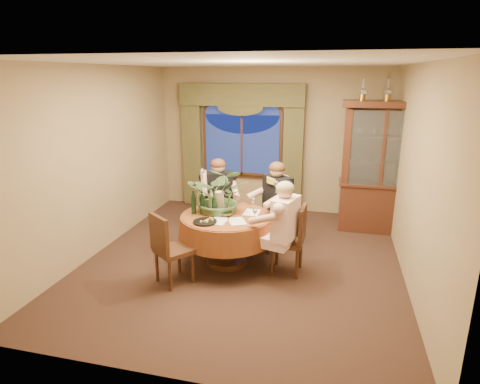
% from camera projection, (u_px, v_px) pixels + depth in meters
% --- Properties ---
extents(floor, '(5.00, 5.00, 0.00)m').
position_uv_depth(floor, '(243.00, 260.00, 5.95)').
color(floor, black).
rests_on(floor, ground).
extents(wall_back, '(4.50, 0.00, 4.50)m').
position_uv_depth(wall_back, '(272.00, 141.00, 7.89)').
color(wall_back, olive).
rests_on(wall_back, ground).
extents(wall_right, '(0.00, 5.00, 5.00)m').
position_uv_depth(wall_right, '(417.00, 178.00, 5.04)').
color(wall_right, olive).
rests_on(wall_right, ground).
extents(ceiling, '(5.00, 5.00, 0.00)m').
position_uv_depth(ceiling, '(243.00, 63.00, 5.16)').
color(ceiling, white).
rests_on(ceiling, wall_back).
extents(window, '(1.62, 0.10, 1.32)m').
position_uv_depth(window, '(242.00, 145.00, 7.99)').
color(window, navy).
rests_on(window, wall_back).
extents(arched_transom, '(1.60, 0.06, 0.44)m').
position_uv_depth(arched_transom, '(242.00, 105.00, 7.77)').
color(arched_transom, navy).
rests_on(arched_transom, wall_back).
extents(drapery_left, '(0.38, 0.14, 2.32)m').
position_uv_depth(drapery_left, '(193.00, 149.00, 8.21)').
color(drapery_left, '#413D20').
rests_on(drapery_left, floor).
extents(drapery_right, '(0.38, 0.14, 2.32)m').
position_uv_depth(drapery_right, '(293.00, 154.00, 7.74)').
color(drapery_right, '#413D20').
rests_on(drapery_right, floor).
extents(swag_valance, '(2.45, 0.16, 0.42)m').
position_uv_depth(swag_valance, '(241.00, 95.00, 7.64)').
color(swag_valance, '#413D20').
rests_on(swag_valance, wall_back).
extents(dining_table, '(1.42, 1.42, 0.75)m').
position_uv_depth(dining_table, '(226.00, 239.00, 5.75)').
color(dining_table, maroon).
rests_on(dining_table, floor).
extents(china_cabinet, '(1.39, 0.55, 2.24)m').
position_uv_depth(china_cabinet, '(380.00, 168.00, 6.81)').
color(china_cabinet, '#361A12').
rests_on(china_cabinet, floor).
extents(oil_lamp_left, '(0.11, 0.11, 0.34)m').
position_uv_depth(oil_lamp_left, '(363.00, 90.00, 6.54)').
color(oil_lamp_left, '#A5722D').
rests_on(oil_lamp_left, china_cabinet).
extents(oil_lamp_center, '(0.11, 0.11, 0.34)m').
position_uv_depth(oil_lamp_center, '(388.00, 90.00, 6.45)').
color(oil_lamp_center, '#A5722D').
rests_on(oil_lamp_center, china_cabinet).
extents(oil_lamp_right, '(0.11, 0.11, 0.34)m').
position_uv_depth(oil_lamp_right, '(414.00, 90.00, 6.36)').
color(oil_lamp_right, '#A5722D').
rests_on(oil_lamp_right, china_cabinet).
extents(chair_right, '(0.44, 0.44, 0.96)m').
position_uv_depth(chair_right, '(287.00, 240.00, 5.48)').
color(chair_right, black).
rests_on(chair_right, floor).
extents(chair_back_right, '(0.59, 0.59, 0.96)m').
position_uv_depth(chair_back_right, '(269.00, 219.00, 6.27)').
color(chair_back_right, black).
rests_on(chair_back_right, floor).
extents(chair_back, '(0.55, 0.55, 0.96)m').
position_uv_depth(chair_back, '(221.00, 213.00, 6.54)').
color(chair_back, black).
rests_on(chair_back, floor).
extents(chair_front_left, '(0.59, 0.59, 0.96)m').
position_uv_depth(chair_front_left, '(174.00, 248.00, 5.20)').
color(chair_front_left, black).
rests_on(chair_front_left, floor).
extents(person_pink, '(0.57, 0.59, 1.36)m').
position_uv_depth(person_pink, '(285.00, 232.00, 5.23)').
color(person_pink, beige).
rests_on(person_pink, floor).
extents(person_back, '(0.64, 0.62, 1.39)m').
position_uv_depth(person_back, '(218.00, 200.00, 6.48)').
color(person_back, black).
rests_on(person_back, floor).
extents(person_scarf, '(0.69, 0.69, 1.42)m').
position_uv_depth(person_scarf, '(277.00, 207.00, 6.12)').
color(person_scarf, black).
rests_on(person_scarf, floor).
extents(stoneware_vase, '(0.16, 0.16, 0.31)m').
position_uv_depth(stoneware_vase, '(219.00, 202.00, 5.71)').
color(stoneware_vase, '#A08465').
rests_on(stoneware_vase, dining_table).
extents(centerpiece_plant, '(0.87, 0.97, 0.76)m').
position_uv_depth(centerpiece_plant, '(221.00, 172.00, 5.65)').
color(centerpiece_plant, '#3F5D33').
rests_on(centerpiece_plant, dining_table).
extents(olive_bowl, '(0.17, 0.17, 0.05)m').
position_uv_depth(olive_bowl, '(226.00, 214.00, 5.60)').
color(olive_bowl, '#505831').
rests_on(olive_bowl, dining_table).
extents(cheese_platter, '(0.32, 0.32, 0.02)m').
position_uv_depth(cheese_platter, '(205.00, 222.00, 5.35)').
color(cheese_platter, black).
rests_on(cheese_platter, dining_table).
extents(wine_bottle_0, '(0.07, 0.07, 0.33)m').
position_uv_depth(wine_bottle_0, '(194.00, 202.00, 5.67)').
color(wine_bottle_0, black).
rests_on(wine_bottle_0, dining_table).
extents(wine_bottle_1, '(0.07, 0.07, 0.33)m').
position_uv_depth(wine_bottle_1, '(200.00, 199.00, 5.81)').
color(wine_bottle_1, tan).
rests_on(wine_bottle_1, dining_table).
extents(wine_bottle_2, '(0.07, 0.07, 0.33)m').
position_uv_depth(wine_bottle_2, '(202.00, 203.00, 5.65)').
color(wine_bottle_2, black).
rests_on(wine_bottle_2, dining_table).
extents(wine_bottle_3, '(0.07, 0.07, 0.33)m').
position_uv_depth(wine_bottle_3, '(214.00, 204.00, 5.59)').
color(wine_bottle_3, black).
rests_on(wine_bottle_3, dining_table).
extents(wine_bottle_4, '(0.07, 0.07, 0.33)m').
position_uv_depth(wine_bottle_4, '(211.00, 201.00, 5.71)').
color(wine_bottle_4, tan).
rests_on(wine_bottle_4, dining_table).
extents(wine_bottle_5, '(0.07, 0.07, 0.33)m').
position_uv_depth(wine_bottle_5, '(211.00, 199.00, 5.83)').
color(wine_bottle_5, black).
rests_on(wine_bottle_5, dining_table).
extents(tasting_paper_0, '(0.32, 0.36, 0.00)m').
position_uv_depth(tasting_paper_0, '(237.00, 221.00, 5.39)').
color(tasting_paper_0, white).
rests_on(tasting_paper_0, dining_table).
extents(tasting_paper_1, '(0.21, 0.30, 0.00)m').
position_uv_depth(tasting_paper_1, '(252.00, 212.00, 5.74)').
color(tasting_paper_1, white).
rests_on(tasting_paper_1, dining_table).
extents(tasting_paper_2, '(0.23, 0.31, 0.00)m').
position_uv_depth(tasting_paper_2, '(219.00, 221.00, 5.40)').
color(tasting_paper_2, white).
rests_on(tasting_paper_2, dining_table).
extents(wine_glass_person_pink, '(0.07, 0.07, 0.18)m').
position_uv_depth(wine_glass_person_pink, '(255.00, 214.00, 5.41)').
color(wine_glass_person_pink, silver).
rests_on(wine_glass_person_pink, dining_table).
extents(wine_glass_person_back, '(0.07, 0.07, 0.18)m').
position_uv_depth(wine_glass_person_back, '(222.00, 199.00, 6.05)').
color(wine_glass_person_back, silver).
rests_on(wine_glass_person_back, dining_table).
extents(wine_glass_person_scarf, '(0.07, 0.07, 0.18)m').
position_uv_depth(wine_glass_person_scarf, '(253.00, 203.00, 5.86)').
color(wine_glass_person_scarf, silver).
rests_on(wine_glass_person_scarf, dining_table).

